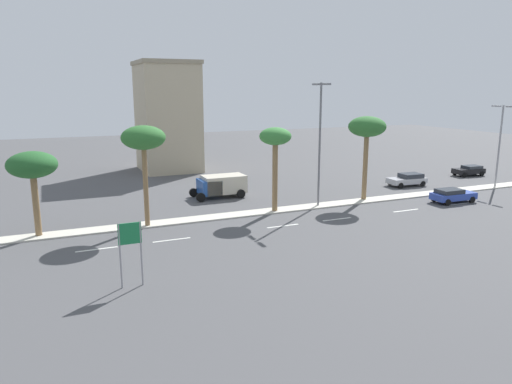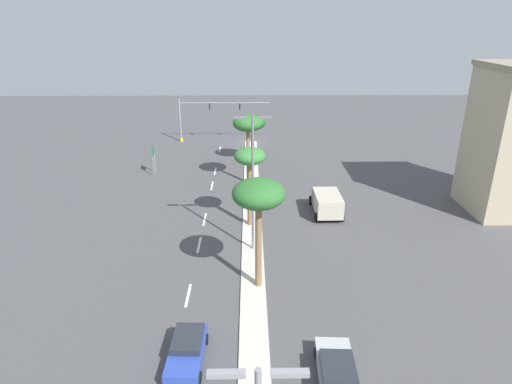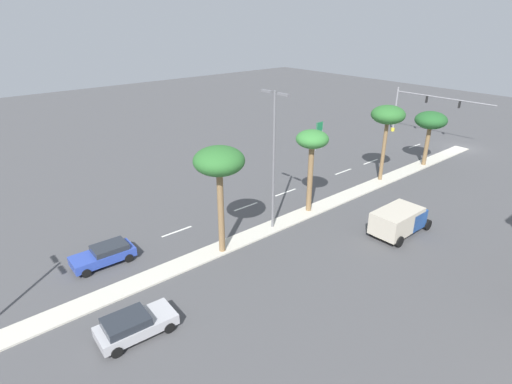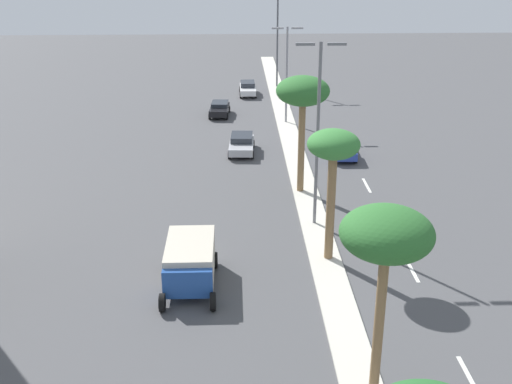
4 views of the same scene
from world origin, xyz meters
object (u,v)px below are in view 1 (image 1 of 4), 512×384
at_px(palm_tree_far, 32,166).
at_px(commercial_building, 168,116).
at_px(palm_tree_outboard, 143,140).
at_px(sedan_silver_center, 408,179).
at_px(directional_road_sign, 130,242).
at_px(street_lamp_outboard, 500,139).
at_px(sedan_blue_left, 452,195).
at_px(sedan_black_inboard, 469,170).
at_px(palm_tree_right, 275,140).
at_px(box_truck, 220,185).
at_px(palm_tree_inboard, 367,129).
at_px(street_lamp_trailing, 320,136).

bearing_deg(palm_tree_far, commercial_building, 148.03).
xyz_separation_m(palm_tree_outboard, sedan_silver_center, (-4.78, 30.57, -6.26)).
bearing_deg(directional_road_sign, street_lamp_outboard, 105.83).
relative_size(sedan_blue_left, sedan_black_inboard, 1.09).
distance_m(palm_tree_right, box_truck, 9.56).
height_order(directional_road_sign, sedan_silver_center, directional_road_sign).
xyz_separation_m(palm_tree_inboard, street_lamp_trailing, (0.35, -5.47, -0.47)).
distance_m(street_lamp_trailing, sedan_blue_left, 14.66).
bearing_deg(sedan_silver_center, palm_tree_inboard, -65.85).
distance_m(palm_tree_far, palm_tree_inboard, 29.66).
relative_size(palm_tree_outboard, sedan_blue_left, 1.82).
bearing_deg(directional_road_sign, sedan_black_inboard, 112.16).
bearing_deg(sedan_silver_center, directional_road_sign, -63.98).
bearing_deg(street_lamp_outboard, palm_tree_inboard, -91.24).
xyz_separation_m(directional_road_sign, palm_tree_inboard, (-12.42, 24.71, 4.48)).
height_order(directional_road_sign, commercial_building, commercial_building).
bearing_deg(commercial_building, directional_road_sign, -16.49).
distance_m(sedan_silver_center, sedan_black_inboard, 11.85).
xyz_separation_m(street_lamp_outboard, box_truck, (-7.41, -30.43, -4.19)).
bearing_deg(street_lamp_trailing, street_lamp_outboard, 89.91).
bearing_deg(palm_tree_inboard, street_lamp_outboard, 88.76).
xyz_separation_m(sedan_black_inboard, box_truck, (-0.97, -33.36, 0.56)).
xyz_separation_m(street_lamp_outboard, sedan_blue_left, (3.83, -10.34, -4.72)).
bearing_deg(palm_tree_inboard, commercial_building, -152.52).
bearing_deg(directional_road_sign, palm_tree_inboard, 116.68).
relative_size(directional_road_sign, palm_tree_right, 0.49).
bearing_deg(palm_tree_outboard, commercial_building, 162.86).
bearing_deg(palm_tree_inboard, sedan_blue_left, 60.32).
relative_size(palm_tree_far, box_truck, 1.16).
xyz_separation_m(commercial_building, box_truck, (18.74, 0.70, -5.98)).
relative_size(sedan_silver_center, box_truck, 0.81).
xyz_separation_m(palm_tree_far, sedan_black_inboard, (-6.24, 50.26, -4.64)).
relative_size(sedan_black_inboard, box_truck, 0.74).
relative_size(palm_tree_inboard, sedan_black_inboard, 2.03).
distance_m(commercial_building, street_lamp_trailing, 27.31).
height_order(commercial_building, palm_tree_inboard, commercial_building).
height_order(palm_tree_right, sedan_black_inboard, palm_tree_right).
distance_m(sedan_blue_left, sedan_black_inboard, 16.78).
bearing_deg(palm_tree_far, directional_road_sign, 21.80).
bearing_deg(palm_tree_inboard, directional_road_sign, -63.32).
relative_size(palm_tree_outboard, box_truck, 1.47).
bearing_deg(box_truck, street_lamp_outboard, 76.31).
distance_m(sedan_silver_center, box_truck, 21.90).
distance_m(palm_tree_right, street_lamp_outboard, 27.87).
bearing_deg(sedan_black_inboard, street_lamp_outboard, -24.47).
xyz_separation_m(sedan_silver_center, sedan_black_inboard, (-2.04, 11.68, -0.05)).
xyz_separation_m(sedan_silver_center, box_truck, (-3.00, -21.68, 0.51)).
xyz_separation_m(street_lamp_trailing, sedan_black_inboard, (-6.41, 26.13, -5.93)).
distance_m(directional_road_sign, palm_tree_right, 19.17).
height_order(street_lamp_outboard, box_truck, street_lamp_outboard).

